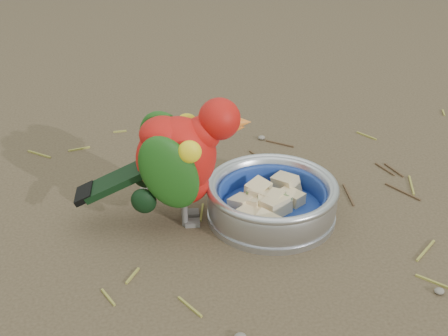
{
  "coord_description": "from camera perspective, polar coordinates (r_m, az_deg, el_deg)",
  "views": [
    {
      "loc": [
        -0.27,
        -0.74,
        0.54
      ],
      "look_at": [
        -0.1,
        0.08,
        0.08
      ],
      "focal_mm": 50.0,
      "sensor_mm": 36.0,
      "label": 1
    }
  ],
  "objects": [
    {
      "name": "food_bowl",
      "position": [
        0.98,
        4.34,
        -4.12
      ],
      "size": [
        0.2,
        0.2,
        0.02
      ],
      "primitive_type": "cylinder",
      "color": "#B2B2BA",
      "rests_on": "ground"
    },
    {
      "name": "fruit_wedges",
      "position": [
        0.97,
        4.39,
        -2.98
      ],
      "size": [
        0.12,
        0.12,
        0.03
      ],
      "primitive_type": null,
      "color": "beige",
      "rests_on": "food_bowl"
    },
    {
      "name": "bowl_wall",
      "position": [
        0.96,
        4.41,
        -2.62
      ],
      "size": [
        0.2,
        0.2,
        0.04
      ],
      "primitive_type": null,
      "color": "#B2B2BA",
      "rests_on": "food_bowl"
    },
    {
      "name": "lory_parrot",
      "position": [
        0.93,
        -4.07,
        0.19
      ],
      "size": [
        0.25,
        0.14,
        0.19
      ],
      "primitive_type": null,
      "rotation": [
        0.0,
        0.0,
        -1.69
      ],
      "color": "#B6120D",
      "rests_on": "ground"
    },
    {
      "name": "ground",
      "position": [
        0.96,
        6.84,
        -5.74
      ],
      "size": [
        60.0,
        60.0,
        0.0
      ],
      "primitive_type": "plane",
      "color": "#4A3C2A"
    },
    {
      "name": "ground_debris",
      "position": [
        0.98,
        8.67,
        -4.54
      ],
      "size": [
        0.9,
        0.8,
        0.01
      ],
      "primitive_type": null,
      "color": "olive",
      "rests_on": "ground"
    }
  ]
}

